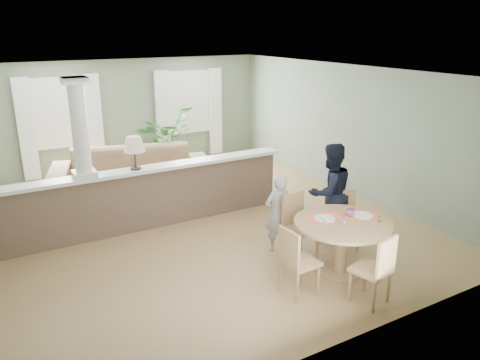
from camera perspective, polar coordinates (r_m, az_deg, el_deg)
ground at (r=8.73m, az=-5.09°, el=-5.00°), size 8.00×8.00×0.00m
room_shell at (r=8.74m, az=-7.35°, el=7.40°), size 7.02×8.02×2.71m
pony_wall at (r=8.32m, az=-11.98°, el=-1.30°), size 5.32×0.38×2.70m
sofa at (r=10.20m, az=-13.00°, el=0.93°), size 3.52×2.15×0.96m
houseplant at (r=11.54m, az=-8.95°, el=4.91°), size 1.94×1.95×1.64m
dining_table at (r=6.80m, az=12.35°, el=-6.28°), size 1.37×1.37×0.93m
chair_far_boy at (r=7.30m, az=7.07°, el=-5.15°), size 0.50×0.50×1.00m
chair_far_man at (r=7.76m, az=12.62°, el=-4.36°), size 0.56×0.56×0.92m
chair_near at (r=6.25m, az=16.32°, el=-10.18°), size 0.53×0.53×0.97m
chair_side at (r=6.24m, az=6.78°, el=-9.54°), size 0.46×0.46×0.97m
child_person at (r=7.41m, az=4.63°, el=-4.05°), size 0.48×0.34×1.26m
man_person at (r=7.83m, az=10.91°, el=-1.51°), size 0.83×0.66×1.66m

